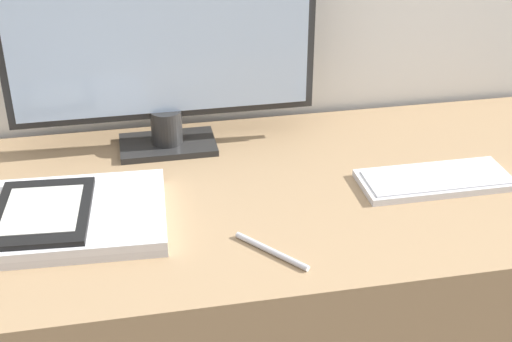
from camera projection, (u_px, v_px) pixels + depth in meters
The scene contains 5 objects.
monitor at pixel (160, 29), 1.24m from camera, with size 0.56×0.11×0.44m.
keyboard at pixel (435, 180), 1.23m from camera, with size 0.26×0.11×0.01m.
laptop at pixel (58, 218), 1.11m from camera, with size 0.34×0.24×0.03m.
ereader at pixel (42, 212), 1.09m from camera, with size 0.16×0.20×0.01m.
pen at pixel (271, 251), 1.04m from camera, with size 0.09×0.11×0.01m.
Camera 1 is at (-0.10, -0.78, 1.34)m, focal length 50.00 mm.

